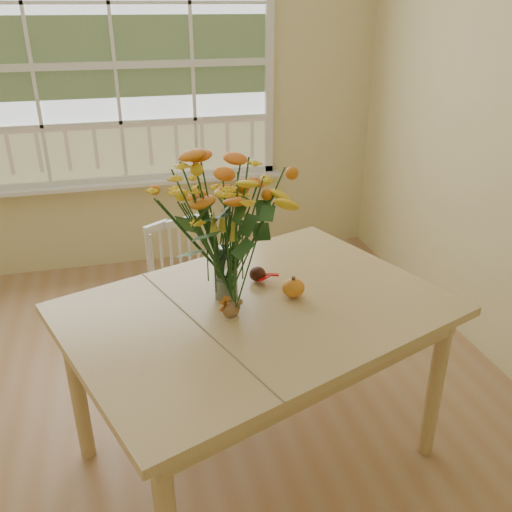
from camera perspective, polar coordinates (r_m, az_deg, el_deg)
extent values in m
cube|color=#AC7D53|center=(2.75, -9.95, -20.77)|extent=(4.00, 4.50, 0.01)
cube|color=beige|center=(4.22, -14.35, 16.23)|extent=(4.00, 0.02, 2.70)
cube|color=silver|center=(4.18, -14.65, 18.89)|extent=(2.20, 0.00, 1.60)
cube|color=white|center=(4.30, -13.39, 7.40)|extent=(2.42, 0.12, 0.03)
cube|color=tan|center=(2.27, 0.13, -5.69)|extent=(1.80, 1.54, 0.04)
cube|color=tan|center=(2.31, 0.12, -7.18)|extent=(1.64, 1.39, 0.10)
cylinder|color=tan|center=(2.62, -18.27, -13.15)|extent=(0.07, 0.07, 0.77)
cylinder|color=tan|center=(2.64, 18.35, -12.86)|extent=(0.07, 0.07, 0.77)
cylinder|color=tan|center=(3.14, 5.42, -4.95)|extent=(0.07, 0.07, 0.77)
cube|color=white|center=(3.05, -6.50, -5.45)|extent=(0.49, 0.48, 0.05)
cube|color=white|center=(3.07, -7.92, -0.46)|extent=(0.40, 0.15, 0.46)
cylinder|color=white|center=(3.00, -7.87, -11.00)|extent=(0.03, 0.03, 0.39)
cylinder|color=white|center=(3.23, -9.95, -8.27)|extent=(0.03, 0.03, 0.39)
cylinder|color=white|center=(3.11, -2.52, -9.36)|extent=(0.03, 0.03, 0.39)
cylinder|color=white|center=(3.33, -4.92, -6.86)|extent=(0.03, 0.03, 0.39)
cylinder|color=white|center=(2.28, -3.20, -1.84)|extent=(0.10, 0.10, 0.22)
ellipsoid|color=orange|center=(2.32, 3.94, -3.43)|extent=(0.10, 0.10, 0.08)
cylinder|color=#CCB78C|center=(2.18, -2.61, -6.43)|extent=(0.06, 0.06, 0.01)
ellipsoid|color=brown|center=(2.16, -2.62, -5.66)|extent=(0.09, 0.09, 0.06)
ellipsoid|color=#38160F|center=(2.44, 0.16, -1.97)|extent=(0.07, 0.07, 0.07)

